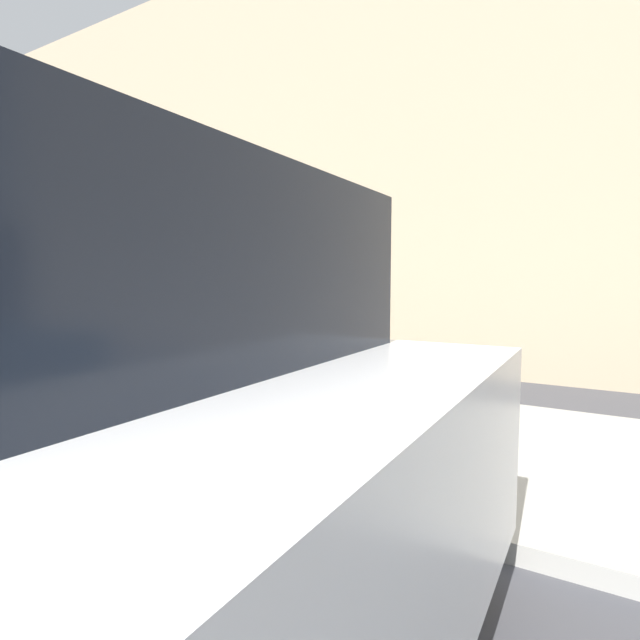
% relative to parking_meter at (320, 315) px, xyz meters
% --- Properties ---
extents(ground_plane, '(60.00, 60.00, 0.00)m').
position_rel_parking_meter_xyz_m(ground_plane, '(-0.54, -1.19, -1.12)').
color(ground_plane, '#47474C').
extents(sidewalk, '(24.00, 2.80, 0.11)m').
position_rel_parking_meter_xyz_m(sidewalk, '(-0.54, 1.01, -1.07)').
color(sidewalk, '#ADAAA3').
rests_on(sidewalk, ground_plane).
extents(building_facade, '(24.00, 0.30, 6.73)m').
position_rel_parking_meter_xyz_m(building_facade, '(-0.54, 4.28, 2.24)').
color(building_facade, tan).
rests_on(building_facade, ground_plane).
extents(parking_meter, '(0.18, 0.15, 1.48)m').
position_rel_parking_meter_xyz_m(parking_meter, '(0.00, 0.00, 0.00)').
color(parking_meter, gray).
rests_on(parking_meter, sidewalk).
extents(fire_hydrant, '(0.25, 0.25, 0.84)m').
position_rel_parking_meter_xyz_m(fire_hydrant, '(-3.76, 0.20, -0.59)').
color(fire_hydrant, gold).
rests_on(fire_hydrant, sidewalk).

